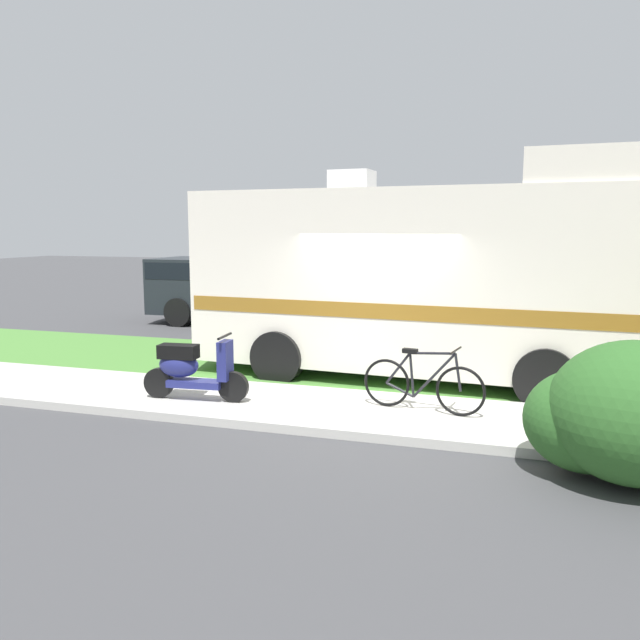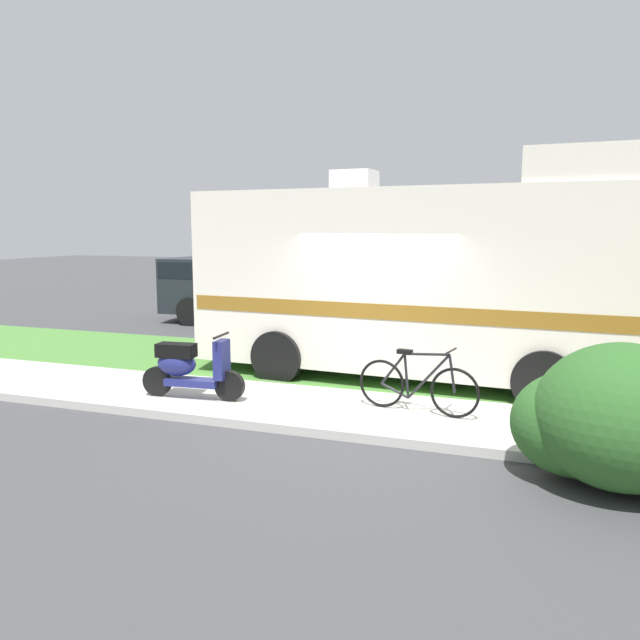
{
  "view_description": "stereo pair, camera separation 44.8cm",
  "coord_description": "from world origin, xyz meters",
  "px_view_note": "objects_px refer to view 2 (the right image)",
  "views": [
    {
      "loc": [
        2.07,
        -9.46,
        2.59
      ],
      "look_at": [
        -0.97,
        0.3,
        1.1
      ],
      "focal_mm": 35.66,
      "sensor_mm": 36.0,
      "label": 1
    },
    {
      "loc": [
        2.49,
        -9.31,
        2.59
      ],
      "look_at": [
        -0.97,
        0.3,
        1.1
      ],
      "focal_mm": 35.66,
      "sensor_mm": 36.0,
      "label": 2
    }
  ],
  "objects_px": {
    "motorhome_rv": "(420,277)",
    "scooter": "(189,367)",
    "pickup_truck_near": "(241,288)",
    "bicycle": "(417,385)"
  },
  "relations": [
    {
      "from": "scooter",
      "to": "bicycle",
      "type": "bearing_deg",
      "value": 6.99
    },
    {
      "from": "scooter",
      "to": "bicycle",
      "type": "height_order",
      "value": "scooter"
    },
    {
      "from": "motorhome_rv",
      "to": "scooter",
      "type": "bearing_deg",
      "value": -136.2
    },
    {
      "from": "bicycle",
      "to": "pickup_truck_near",
      "type": "xyz_separation_m",
      "value": [
        -6.33,
        7.36,
        0.45
      ]
    },
    {
      "from": "motorhome_rv",
      "to": "scooter",
      "type": "height_order",
      "value": "motorhome_rv"
    },
    {
      "from": "bicycle",
      "to": "pickup_truck_near",
      "type": "bearing_deg",
      "value": 130.73
    },
    {
      "from": "motorhome_rv",
      "to": "pickup_truck_near",
      "type": "bearing_deg",
      "value": 139.46
    },
    {
      "from": "motorhome_rv",
      "to": "scooter",
      "type": "xyz_separation_m",
      "value": [
        -2.83,
        -2.72,
        -1.19
      ]
    },
    {
      "from": "bicycle",
      "to": "pickup_truck_near",
      "type": "height_order",
      "value": "pickup_truck_near"
    },
    {
      "from": "scooter",
      "to": "bicycle",
      "type": "relative_size",
      "value": 0.94
    }
  ]
}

